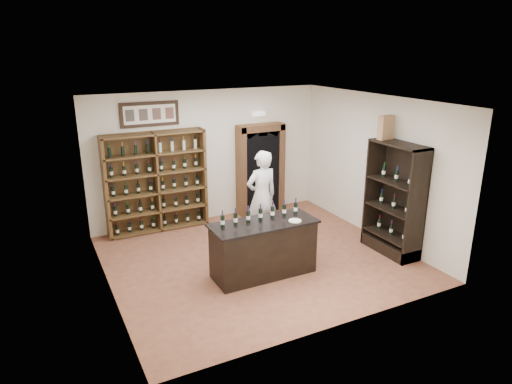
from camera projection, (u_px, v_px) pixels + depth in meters
floor at (258, 258)px, 8.81m from camera, size 5.50×5.50×0.00m
ceiling at (258, 101)px, 7.89m from camera, size 5.50×5.50×0.00m
wall_back at (209, 156)px, 10.48m from camera, size 5.50×0.04×3.00m
wall_left at (103, 207)px, 7.17m from camera, size 0.04×5.00×3.00m
wall_right at (375, 167)px, 9.53m from camera, size 0.04×5.00×3.00m
wine_shelf at (156, 182)px, 9.90m from camera, size 2.20×0.38×2.20m
framed_picture at (150, 114)px, 9.57m from camera, size 1.25×0.04×0.52m
arched_doorway at (260, 167)px, 10.98m from camera, size 1.17×0.35×2.17m
emergency_light at (259, 114)px, 10.67m from camera, size 0.30×0.10×0.10m
tasting_counter at (263, 249)px, 8.07m from camera, size 1.88×0.78×1.00m
counter_bottle_0 at (223, 221)px, 7.67m from camera, size 0.07×0.07×0.30m
counter_bottle_1 at (236, 219)px, 7.77m from camera, size 0.07×0.07×0.30m
counter_bottle_2 at (248, 217)px, 7.87m from camera, size 0.07×0.07×0.30m
counter_bottle_3 at (260, 214)px, 7.98m from camera, size 0.07×0.07×0.30m
counter_bottle_4 at (272, 212)px, 8.08m from camera, size 0.07×0.07×0.30m
counter_bottle_5 at (284, 210)px, 8.18m from camera, size 0.07×0.07×0.30m
counter_bottle_6 at (296, 208)px, 8.29m from camera, size 0.07×0.07×0.30m
side_cabinet at (394, 216)px, 8.90m from camera, size 0.48×1.20×2.20m
shopkeeper at (262, 196)px, 9.40m from camera, size 0.73×0.51×1.92m
plate at (295, 221)px, 7.95m from camera, size 0.22×0.22×0.02m
wine_crate at (386, 127)px, 8.71m from camera, size 0.34×0.17×0.46m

